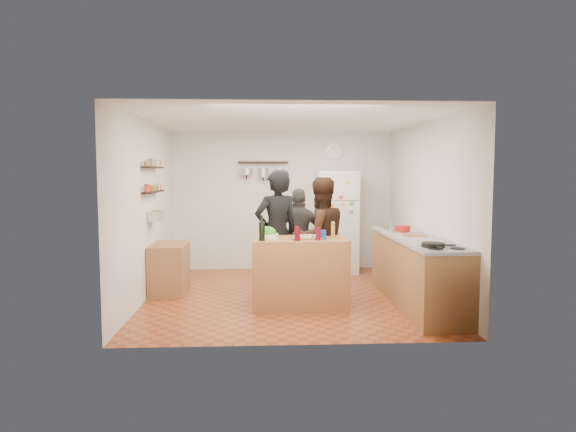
{
  "coord_description": "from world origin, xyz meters",
  "views": [
    {
      "loc": [
        -0.38,
        -7.26,
        1.79
      ],
      "look_at": [
        0.0,
        0.1,
        1.15
      ],
      "focal_mm": 32.0,
      "sensor_mm": 36.0,
      "label": 1
    }
  ],
  "objects": [
    {
      "name": "red_bowl",
      "position": [
        1.65,
        -0.0,
        0.97
      ],
      "size": [
        0.23,
        0.23,
        0.09
      ],
      "primitive_type": "cylinder",
      "color": "#A51812",
      "rests_on": "counter_run"
    },
    {
      "name": "cutting_board",
      "position": [
        1.7,
        -0.42,
        0.91
      ],
      "size": [
        0.3,
        0.4,
        0.02
      ],
      "primitive_type": "cube",
      "color": "brown",
      "rests_on": "counter_run"
    },
    {
      "name": "person_center",
      "position": [
        0.44,
        -0.08,
        0.86
      ],
      "size": [
        1.01,
        0.9,
        1.71
      ],
      "primitive_type": "imported",
      "rotation": [
        0.0,
        0.0,
        3.51
      ],
      "color": "black",
      "rests_on": "floor"
    },
    {
      "name": "skillet",
      "position": [
        1.6,
        -1.48,
        0.95
      ],
      "size": [
        0.26,
        0.26,
        0.05
      ],
      "primitive_type": "cylinder",
      "color": "black",
      "rests_on": "stove_top"
    },
    {
      "name": "stove_top",
      "position": [
        1.7,
        -1.5,
        0.91
      ],
      "size": [
        0.6,
        0.62,
        0.02
      ],
      "primitive_type": "cube",
      "color": "white",
      "rests_on": "counter_run"
    },
    {
      "name": "pizza_board",
      "position": [
        0.2,
        -0.56,
        0.92
      ],
      "size": [
        0.42,
        0.34,
        0.02
      ],
      "primitive_type": "cube",
      "color": "brown",
      "rests_on": "prep_island"
    },
    {
      "name": "person_left",
      "position": [
        -0.17,
        -0.03,
        0.91
      ],
      "size": [
        0.78,
        0.66,
        1.82
      ],
      "primitive_type": "imported",
      "rotation": [
        0.0,
        0.0,
        3.53
      ],
      "color": "black",
      "rests_on": "floor"
    },
    {
      "name": "counter_run",
      "position": [
        1.7,
        -0.55,
        0.45
      ],
      "size": [
        0.63,
        2.63,
        0.9
      ],
      "primitive_type": "cube",
      "color": "#9E7042",
      "rests_on": "floor"
    },
    {
      "name": "pot_rack",
      "position": [
        -0.35,
        2.0,
        1.95
      ],
      "size": [
        0.9,
        0.04,
        0.04
      ],
      "primitive_type": "cube",
      "color": "black",
      "rests_on": "back_wall"
    },
    {
      "name": "wine_glass_near",
      "position": [
        0.07,
        -0.78,
        1.0
      ],
      "size": [
        0.08,
        0.08,
        0.19
      ],
      "primitive_type": "cylinder",
      "color": "#530712",
      "rests_on": "prep_island"
    },
    {
      "name": "pepper_mill",
      "position": [
        0.57,
        -0.49,
        1.0
      ],
      "size": [
        0.05,
        0.05,
        0.17
      ],
      "primitive_type": "cylinder",
      "color": "#AA7D47",
      "rests_on": "prep_island"
    },
    {
      "name": "person_back",
      "position": [
        0.2,
        0.53,
        0.77
      ],
      "size": [
        0.92,
        0.42,
        1.54
      ],
      "primitive_type": "imported",
      "rotation": [
        0.0,
        0.0,
        3.09
      ],
      "color": "#312F2C",
      "rests_on": "floor"
    },
    {
      "name": "produce_basket",
      "position": [
        -1.9,
        0.2,
        1.15
      ],
      "size": [
        0.18,
        0.35,
        0.14
      ],
      "primitive_type": "cube",
      "color": "silver",
      "rests_on": "left_wall"
    },
    {
      "name": "wine_glass_far",
      "position": [
        0.34,
        -0.74,
        0.99
      ],
      "size": [
        0.07,
        0.07,
        0.17
      ],
      "primitive_type": "cylinder",
      "color": "#5C071C",
      "rests_on": "prep_island"
    },
    {
      "name": "wine_bottle",
      "position": [
        -0.38,
        -0.76,
        1.03
      ],
      "size": [
        0.08,
        0.08,
        0.23
      ],
      "primitive_type": "cylinder",
      "color": "black",
      "rests_on": "prep_island"
    },
    {
      "name": "salad_bowl",
      "position": [
        -0.3,
        -0.49,
        0.94
      ],
      "size": [
        0.28,
        0.28,
        0.06
      ],
      "primitive_type": "cylinder",
      "color": "white",
      "rests_on": "prep_island"
    },
    {
      "name": "wall_clock",
      "position": [
        0.95,
        2.08,
        2.15
      ],
      "size": [
        0.3,
        0.03,
        0.3
      ],
      "primitive_type": "cylinder",
      "rotation": [
        1.57,
        0.0,
        0.0
      ],
      "color": "silver",
      "rests_on": "back_wall"
    },
    {
      "name": "fridge",
      "position": [
        0.95,
        1.75,
        0.9
      ],
      "size": [
        0.7,
        0.68,
        1.8
      ],
      "primitive_type": "cube",
      "color": "white",
      "rests_on": "floor"
    },
    {
      "name": "spice_shelf_lower",
      "position": [
        -1.93,
        0.2,
        1.5
      ],
      "size": [
        0.12,
        1.0,
        0.02
      ],
      "primitive_type": "cube",
      "color": "black",
      "rests_on": "left_wall"
    },
    {
      "name": "spice_shelf_upper",
      "position": [
        -1.93,
        0.2,
        1.85
      ],
      "size": [
        0.12,
        1.0,
        0.02
      ],
      "primitive_type": "cube",
      "color": "black",
      "rests_on": "left_wall"
    },
    {
      "name": "room_shell",
      "position": [
        0.0,
        0.39,
        1.25
      ],
      "size": [
        4.2,
        4.2,
        4.2
      ],
      "color": "brown",
      "rests_on": "ground"
    },
    {
      "name": "pizza",
      "position": [
        0.2,
        -0.56,
        0.94
      ],
      "size": [
        0.34,
        0.34,
        0.02
      ],
      "primitive_type": "cylinder",
      "color": "#CAB485",
      "rests_on": "pizza_board"
    },
    {
      "name": "prep_island",
      "position": [
        0.12,
        -0.54,
        0.46
      ],
      "size": [
        1.25,
        0.72,
        0.91
      ],
      "primitive_type": "cube",
      "color": "#A5623C",
      "rests_on": "floor"
    },
    {
      "name": "side_table",
      "position": [
        -1.74,
        0.27,
        0.36
      ],
      "size": [
        0.5,
        0.8,
        0.73
      ],
      "primitive_type": "cube",
      "color": "#A06D43",
      "rests_on": "floor"
    },
    {
      "name": "sink",
      "position": [
        1.7,
        0.3,
        0.92
      ],
      "size": [
        0.5,
        0.8,
        0.03
      ],
      "primitive_type": "cube",
      "color": "silver",
      "rests_on": "counter_run"
    },
    {
      "name": "salt_canister",
      "position": [
        0.42,
        -0.66,
        0.97
      ],
      "size": [
        0.07,
        0.07,
        0.12
      ],
      "primitive_type": "cylinder",
      "color": "navy",
      "rests_on": "prep_island"
    }
  ]
}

